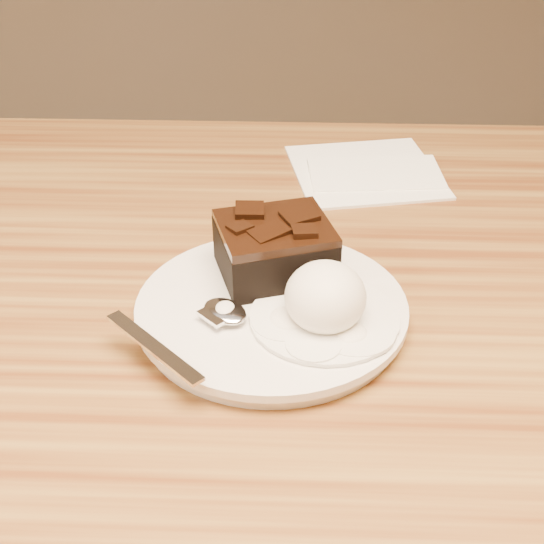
{
  "coord_description": "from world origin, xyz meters",
  "views": [
    {
      "loc": [
        0.11,
        -0.5,
        1.12
      ],
      "look_at": [
        0.09,
        0.01,
        0.79
      ],
      "focal_mm": 52.08,
      "sensor_mm": 36.0,
      "label": 1
    }
  ],
  "objects_px": {
    "brownie": "(275,253)",
    "napkin": "(365,170)",
    "plate": "(272,313)",
    "ice_cream_scoop": "(325,297)",
    "spoon": "(225,313)"
  },
  "relations": [
    {
      "from": "plate",
      "to": "napkin",
      "type": "relative_size",
      "value": 1.43
    },
    {
      "from": "brownie",
      "to": "napkin",
      "type": "height_order",
      "value": "brownie"
    },
    {
      "from": "ice_cream_scoop",
      "to": "brownie",
      "type": "bearing_deg",
      "value": 122.24
    },
    {
      "from": "brownie",
      "to": "napkin",
      "type": "xyz_separation_m",
      "value": [
        0.09,
        0.22,
        -0.03
      ]
    },
    {
      "from": "brownie",
      "to": "ice_cream_scoop",
      "type": "relative_size",
      "value": 1.33
    },
    {
      "from": "plate",
      "to": "napkin",
      "type": "xyz_separation_m",
      "value": [
        0.09,
        0.27,
        -0.01
      ]
    },
    {
      "from": "spoon",
      "to": "plate",
      "type": "bearing_deg",
      "value": -14.75
    },
    {
      "from": "spoon",
      "to": "napkin",
      "type": "relative_size",
      "value": 1.05
    },
    {
      "from": "brownie",
      "to": "spoon",
      "type": "relative_size",
      "value": 0.55
    },
    {
      "from": "ice_cream_scoop",
      "to": "spoon",
      "type": "height_order",
      "value": "ice_cream_scoop"
    },
    {
      "from": "brownie",
      "to": "ice_cream_scoop",
      "type": "distance_m",
      "value": 0.07
    },
    {
      "from": "napkin",
      "to": "spoon",
      "type": "bearing_deg",
      "value": -113.46
    },
    {
      "from": "brownie",
      "to": "spoon",
      "type": "xyz_separation_m",
      "value": [
        -0.04,
        -0.06,
        -0.02
      ]
    },
    {
      "from": "brownie",
      "to": "napkin",
      "type": "relative_size",
      "value": 0.58
    },
    {
      "from": "ice_cream_scoop",
      "to": "napkin",
      "type": "relative_size",
      "value": 0.44
    }
  ]
}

